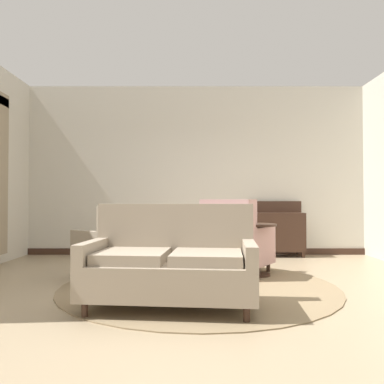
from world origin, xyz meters
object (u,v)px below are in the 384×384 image
Objects in this scene: porcelain_vase at (192,230)px; settee at (172,265)px; coffee_table at (189,251)px; side_table at (259,245)px; sideboard at (279,231)px; armchair_near_sideboard at (237,243)px; armchair_far_left at (119,247)px.

settee reaches higher than porcelain_vase.
coffee_table is 1.31× the size of side_table.
side_table is 1.96m from sideboard.
armchair_near_sideboard reaches higher than porcelain_vase.
coffee_table is 0.92× the size of sideboard.
coffee_table is at bearing -143.67° from side_table.
armchair_far_left is 0.99× the size of armchair_near_sideboard.
coffee_table is 1.02m from armchair_near_sideboard.
armchair_near_sideboard is (1.58, 0.25, 0.02)m from armchair_far_left.
armchair_near_sideboard is 0.30m from side_table.
settee is 2.35× the size of side_table.
armchair_far_left is at bearing -142.01° from sideboard.
coffee_table is 0.82m from settee.
side_table is at bearing 58.99° from settee.
porcelain_vase is at bearing 101.19° from armchair_far_left.
side_table is at bearing -160.94° from armchair_near_sideboard.
sideboard reaches higher than coffee_table.
armchair_far_left is at bearing -174.77° from side_table.
armchair_near_sideboard is 1.13× the size of sideboard.
armchair_far_left is (-0.93, 0.53, -0.02)m from coffee_table.
settee is 1.86m from side_table.
porcelain_vase is 0.22× the size of settee.
armchair_far_left is at bearing 43.05° from armchair_near_sideboard.
settee is at bearing 96.85° from armchair_near_sideboard.
settee is at bearing -102.76° from porcelain_vase.
settee is 1.54m from armchair_far_left.
porcelain_vase is 1.16m from side_table.
porcelain_vase is at bearing 42.52° from coffee_table.
settee is 3.79m from sideboard.
armchair_near_sideboard is (0.62, 0.75, -0.25)m from porcelain_vase.
sideboard is (2.57, 2.01, 0.05)m from armchair_far_left.
coffee_table is at bearing 98.95° from armchair_far_left.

